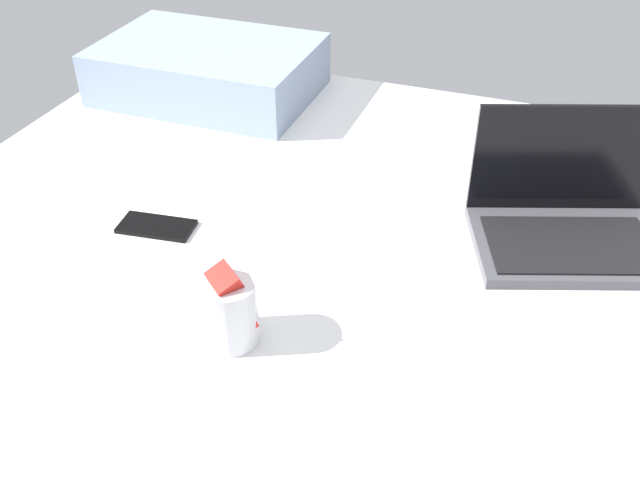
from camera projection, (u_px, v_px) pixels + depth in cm
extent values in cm
cube|color=white|center=(372.00, 283.00, 135.92)|extent=(180.00, 140.00, 18.00)
cube|color=#4C4C51|center=(567.00, 245.00, 128.77)|extent=(38.80, 32.72, 2.00)
cube|color=black|center=(571.00, 244.00, 126.85)|extent=(33.02, 25.73, 0.40)
cube|color=black|center=(564.00, 158.00, 130.93)|extent=(31.43, 11.99, 21.00)
cylinder|color=silver|center=(229.00, 311.00, 107.63)|extent=(9.00, 9.00, 11.00)
cube|color=red|center=(234.00, 320.00, 108.28)|extent=(8.14, 8.00, 4.90)
cube|color=red|center=(228.00, 301.00, 106.46)|extent=(5.52, 6.06, 5.44)
cube|color=red|center=(226.00, 283.00, 104.47)|extent=(6.40, 7.13, 6.22)
cube|color=black|center=(157.00, 226.00, 134.51)|extent=(14.72, 8.46, 0.80)
cube|color=#8C9EB7|center=(208.00, 69.00, 179.51)|extent=(52.00, 36.00, 13.00)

